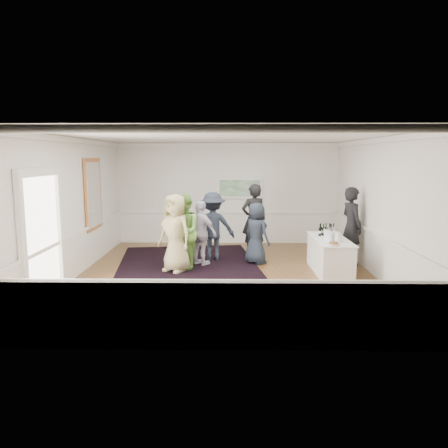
{
  "coord_description": "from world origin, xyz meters",
  "views": [
    {
      "loc": [
        0.11,
        -9.93,
        2.75
      ],
      "look_at": [
        -0.05,
        0.2,
        1.19
      ],
      "focal_mm": 35.0,
      "sensor_mm": 36.0,
      "label": 1
    }
  ],
  "objects_px": {
    "guest_tan": "(175,233)",
    "guest_green": "(184,232)",
    "ice_bucket": "(332,233)",
    "nut_bowl": "(334,244)",
    "guest_dark_b": "(254,219)",
    "bartender": "(352,226)",
    "serving_table": "(330,255)",
    "guest_lilac": "(201,233)",
    "guest_navy": "(256,233)",
    "guest_dark_a": "(213,226)"
  },
  "relations": [
    {
      "from": "ice_bucket",
      "to": "guest_navy",
      "type": "bearing_deg",
      "value": 156.78
    },
    {
      "from": "guest_lilac",
      "to": "guest_dark_a",
      "type": "bearing_deg",
      "value": -78.72
    },
    {
      "from": "guest_tan",
      "to": "guest_lilac",
      "type": "height_order",
      "value": "guest_tan"
    },
    {
      "from": "serving_table",
      "to": "guest_lilac",
      "type": "height_order",
      "value": "guest_lilac"
    },
    {
      "from": "guest_lilac",
      "to": "nut_bowl",
      "type": "height_order",
      "value": "guest_lilac"
    },
    {
      "from": "guest_dark_a",
      "to": "guest_navy",
      "type": "bearing_deg",
      "value": 154.08
    },
    {
      "from": "guest_tan",
      "to": "guest_green",
      "type": "height_order",
      "value": "guest_tan"
    },
    {
      "from": "guest_tan",
      "to": "guest_navy",
      "type": "height_order",
      "value": "guest_tan"
    },
    {
      "from": "guest_dark_b",
      "to": "nut_bowl",
      "type": "height_order",
      "value": "guest_dark_b"
    },
    {
      "from": "guest_tan",
      "to": "serving_table",
      "type": "bearing_deg",
      "value": 35.14
    },
    {
      "from": "serving_table",
      "to": "ice_bucket",
      "type": "relative_size",
      "value": 7.91
    },
    {
      "from": "serving_table",
      "to": "guest_dark_b",
      "type": "xyz_separation_m",
      "value": [
        -1.73,
        1.97,
        0.59
      ]
    },
    {
      "from": "guest_green",
      "to": "ice_bucket",
      "type": "relative_size",
      "value": 7.22
    },
    {
      "from": "bartender",
      "to": "guest_navy",
      "type": "xyz_separation_m",
      "value": [
        -2.42,
        0.1,
        -0.21
      ]
    },
    {
      "from": "guest_tan",
      "to": "guest_lilac",
      "type": "xyz_separation_m",
      "value": [
        0.57,
        0.66,
        -0.11
      ]
    },
    {
      "from": "serving_table",
      "to": "bartender",
      "type": "relative_size",
      "value": 1.02
    },
    {
      "from": "guest_tan",
      "to": "guest_navy",
      "type": "xyz_separation_m",
      "value": [
        2.0,
        0.86,
        -0.15
      ]
    },
    {
      "from": "guest_green",
      "to": "guest_navy",
      "type": "relative_size",
      "value": 1.18
    },
    {
      "from": "guest_green",
      "to": "guest_dark_a",
      "type": "height_order",
      "value": "guest_green"
    },
    {
      "from": "bartender",
      "to": "guest_green",
      "type": "height_order",
      "value": "bartender"
    },
    {
      "from": "ice_bucket",
      "to": "nut_bowl",
      "type": "xyz_separation_m",
      "value": [
        -0.17,
        -0.96,
        -0.08
      ]
    },
    {
      "from": "nut_bowl",
      "to": "guest_lilac",
      "type": "bearing_deg",
      "value": 153.45
    },
    {
      "from": "serving_table",
      "to": "nut_bowl",
      "type": "xyz_separation_m",
      "value": [
        -0.11,
        -0.83,
        0.45
      ]
    },
    {
      "from": "bartender",
      "to": "ice_bucket",
      "type": "height_order",
      "value": "bartender"
    },
    {
      "from": "serving_table",
      "to": "guest_green",
      "type": "relative_size",
      "value": 1.1
    },
    {
      "from": "guest_navy",
      "to": "guest_tan",
      "type": "bearing_deg",
      "value": 71.52
    },
    {
      "from": "guest_dark_a",
      "to": "nut_bowl",
      "type": "height_order",
      "value": "guest_dark_a"
    },
    {
      "from": "guest_lilac",
      "to": "guest_dark_b",
      "type": "xyz_separation_m",
      "value": [
        1.4,
        1.29,
        0.17
      ]
    },
    {
      "from": "guest_green",
      "to": "nut_bowl",
      "type": "distance_m",
      "value": 3.58
    },
    {
      "from": "guest_green",
      "to": "guest_dark_a",
      "type": "bearing_deg",
      "value": 131.27
    },
    {
      "from": "ice_bucket",
      "to": "guest_green",
      "type": "bearing_deg",
      "value": 178.26
    },
    {
      "from": "guest_green",
      "to": "guest_dark_b",
      "type": "height_order",
      "value": "guest_dark_b"
    },
    {
      "from": "guest_tan",
      "to": "guest_navy",
      "type": "relative_size",
      "value": 1.18
    },
    {
      "from": "guest_navy",
      "to": "nut_bowl",
      "type": "bearing_deg",
      "value": -178.94
    },
    {
      "from": "bartender",
      "to": "nut_bowl",
      "type": "relative_size",
      "value": 8.0
    },
    {
      "from": "bartender",
      "to": "serving_table",
      "type": "bearing_deg",
      "value": 121.99
    },
    {
      "from": "ice_bucket",
      "to": "guest_lilac",
      "type": "bearing_deg",
      "value": 170.2
    },
    {
      "from": "nut_bowl",
      "to": "guest_navy",
      "type": "bearing_deg",
      "value": 132.93
    },
    {
      "from": "serving_table",
      "to": "guest_navy",
      "type": "distance_m",
      "value": 1.96
    },
    {
      "from": "guest_tan",
      "to": "nut_bowl",
      "type": "bearing_deg",
      "value": 22.09
    },
    {
      "from": "guest_green",
      "to": "guest_dark_a",
      "type": "relative_size",
      "value": 1.02
    },
    {
      "from": "bartender",
      "to": "guest_lilac",
      "type": "height_order",
      "value": "bartender"
    },
    {
      "from": "nut_bowl",
      "to": "serving_table",
      "type": "bearing_deg",
      "value": 82.28
    },
    {
      "from": "serving_table",
      "to": "guest_dark_a",
      "type": "distance_m",
      "value": 3.16
    },
    {
      "from": "guest_dark_b",
      "to": "guest_navy",
      "type": "distance_m",
      "value": 1.1
    },
    {
      "from": "bartender",
      "to": "guest_navy",
      "type": "bearing_deg",
      "value": 71.97
    },
    {
      "from": "guest_lilac",
      "to": "guest_dark_a",
      "type": "height_order",
      "value": "guest_dark_a"
    },
    {
      "from": "guest_dark_b",
      "to": "ice_bucket",
      "type": "height_order",
      "value": "guest_dark_b"
    },
    {
      "from": "guest_lilac",
      "to": "guest_dark_a",
      "type": "distance_m",
      "value": 0.65
    },
    {
      "from": "guest_green",
      "to": "guest_lilac",
      "type": "xyz_separation_m",
      "value": [
        0.4,
        0.44,
        -0.11
      ]
    }
  ]
}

